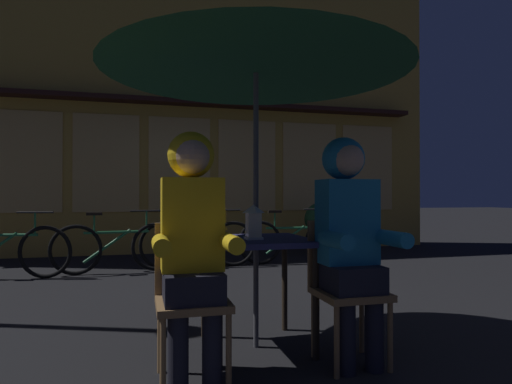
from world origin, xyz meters
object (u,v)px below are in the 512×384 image
Objects in this scene: cafe_table at (256,253)px; person_right_hooded at (349,225)px; chair_right at (345,282)px; bicycle_nearest at (2,251)px; bicycle_fourth at (293,241)px; patio_umbrella at (256,46)px; bicycle_third at (198,243)px; bicycle_second at (117,247)px; person_left_hooded at (192,228)px; chair_left at (191,290)px; lantern at (253,221)px; potted_plant at (321,223)px.

cafe_table is 0.67m from person_right_hooded.
bicycle_nearest is at bearing 129.49° from chair_right.
bicycle_fourth is (3.89, 0.23, 0.00)m from bicycle_nearest.
patio_umbrella is 1.37× the size of bicycle_third.
cafe_table is 0.53× the size of person_right_hooded.
chair_right reaches higher than bicycle_second.
person_right_hooded is at bearing -90.00° from chair_right.
cafe_table is at bearing 142.45° from chair_right.
person_left_hooded is 1.00× the size of person_right_hooded.
person_right_hooded is 4.01m from bicycle_second.
bicycle_third is at bearing 89.24° from cafe_table.
bicycle_nearest is (-2.90, 3.52, -0.14)m from chair_right.
chair_right is 0.52× the size of bicycle_second.
person_left_hooded is 3.90m from bicycle_third.
chair_right is 0.52× the size of bicycle_fourth.
person_right_hooded reaches higher than chair_left.
lantern is at bearing -113.69° from bicycle_fourth.
cafe_table is at bearing 37.55° from chair_left.
person_right_hooded is 5.03m from potted_plant.
cafe_table is at bearing -71.71° from bicycle_second.
cafe_table is 3.69m from bicycle_fourth.
person_left_hooded is at bearing -176.61° from chair_right.
person_left_hooded is 0.83× the size of bicycle_third.
bicycle_fourth is at bearing 2.96° from bicycle_second.
lantern is 4.93m from potted_plant.
bicycle_fourth is at bearing 62.77° from person_left_hooded.
patio_umbrella reaches higher than bicycle_fourth.
bicycle_fourth is at bearing -133.86° from potted_plant.
bicycle_third is (2.46, 0.26, 0.00)m from bicycle_nearest.
bicycle_nearest is at bearing -166.89° from potted_plant.
cafe_table is 3.98m from bicycle_nearest.
bicycle_second and bicycle_third have the same top height.
person_left_hooded is at bearing -90.00° from chair_left.
patio_umbrella is at bearing 41.57° from person_left_hooded.
bicycle_third is 1.83× the size of potted_plant.
bicycle_second is at bearing 108.29° from cafe_table.
bicycle_fourth is (1.51, 3.44, -0.51)m from lantern.
bicycle_second is at bearing 99.30° from chair_left.
patio_umbrella is 4.06m from bicycle_fourth.
person_left_hooded reaches higher than potted_plant.
chair_left reaches higher than bicycle_nearest.
person_right_hooded is (0.96, 0.00, 0.00)m from person_left_hooded.
patio_umbrella is 1.37m from person_left_hooded.
bicycle_nearest is 2.48m from bicycle_third.
potted_plant is (2.80, 4.68, -0.30)m from person_left_hooded.
bicycle_second is at bearing 3.99° from bicycle_nearest.
patio_umbrella is at bearing 138.43° from person_right_hooded.
chair_left is at bearing 176.61° from person_right_hooded.
person_right_hooded reaches higher than bicycle_nearest.
person_left_hooded is at bearing 180.00° from person_right_hooded.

